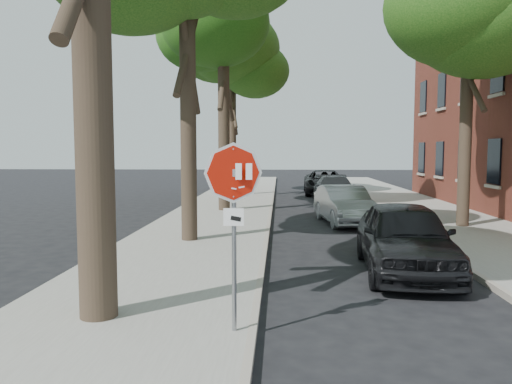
% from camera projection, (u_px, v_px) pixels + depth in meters
% --- Properties ---
extents(ground, '(120.00, 120.00, 0.00)m').
position_uv_depth(ground, '(285.00, 340.00, 6.92)').
color(ground, black).
rests_on(ground, ground).
extents(sidewalk_left, '(4.00, 55.00, 0.12)m').
position_uv_depth(sidewalk_left, '(216.00, 218.00, 18.97)').
color(sidewalk_left, gray).
rests_on(sidewalk_left, ground).
extents(sidewalk_right, '(4.00, 55.00, 0.12)m').
position_uv_depth(sidewalk_right, '(443.00, 219.00, 18.57)').
color(sidewalk_right, gray).
rests_on(sidewalk_right, ground).
extents(curb_left, '(0.12, 55.00, 0.13)m').
position_uv_depth(curb_left, '(270.00, 218.00, 18.88)').
color(curb_left, '#9E9384').
rests_on(curb_left, ground).
extents(curb_right, '(0.12, 55.00, 0.13)m').
position_uv_depth(curb_right, '(387.00, 218.00, 18.67)').
color(curb_right, '#9E9384').
rests_on(curb_right, ground).
extents(stop_sign, '(0.76, 0.34, 2.61)m').
position_uv_depth(stop_sign, '(234.00, 200.00, 6.76)').
color(stop_sign, gray).
rests_on(stop_sign, sidewalk_left).
extents(tree_mid_b, '(5.88, 5.46, 10.36)m').
position_uv_depth(tree_mid_b, '(223.00, 19.00, 20.41)').
color(tree_mid_b, black).
rests_on(tree_mid_b, sidewalk_left).
extents(tree_far, '(5.29, 4.91, 9.33)m').
position_uv_depth(tree_far, '(232.00, 66.00, 27.45)').
color(tree_far, black).
rests_on(tree_far, sidewalk_left).
extents(tree_right, '(5.29, 4.91, 9.33)m').
position_uv_depth(tree_right, '(468.00, 8.00, 16.09)').
color(tree_right, black).
rests_on(tree_right, sidewalk_right).
extents(car_a, '(2.13, 4.62, 1.53)m').
position_uv_depth(car_a, '(405.00, 237.00, 10.65)').
color(car_a, black).
rests_on(car_a, ground).
extents(car_b, '(1.95, 4.26, 1.35)m').
position_uv_depth(car_b, '(344.00, 205.00, 17.75)').
color(car_b, gray).
rests_on(car_b, ground).
extents(car_c, '(1.97, 4.74, 1.37)m').
position_uv_depth(car_c, '(335.00, 190.00, 24.29)').
color(car_c, '#444448').
rests_on(car_c, ground).
extents(car_d, '(2.54, 5.24, 1.44)m').
position_uv_depth(car_d, '(325.00, 182.00, 29.50)').
color(car_d, black).
rests_on(car_d, ground).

